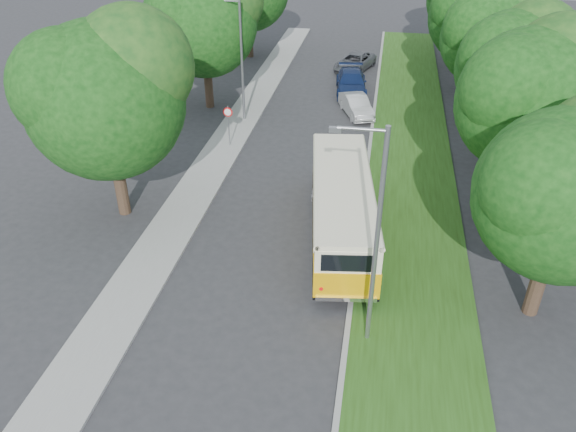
% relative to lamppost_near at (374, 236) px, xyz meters
% --- Properties ---
extents(ground, '(120.00, 120.00, 0.00)m').
position_rel_lamppost_near_xyz_m(ground, '(-4.21, 2.50, -4.37)').
color(ground, '#2D2D30').
rests_on(ground, ground).
extents(curb, '(0.20, 70.00, 0.15)m').
position_rel_lamppost_near_xyz_m(curb, '(-0.61, 7.50, -4.29)').
color(curb, gray).
rests_on(curb, ground).
extents(grass_verge, '(4.50, 70.00, 0.13)m').
position_rel_lamppost_near_xyz_m(grass_verge, '(1.74, 7.50, -4.30)').
color(grass_verge, '#254713').
rests_on(grass_verge, ground).
extents(sidewalk, '(2.20, 70.00, 0.12)m').
position_rel_lamppost_near_xyz_m(sidewalk, '(-9.01, 7.50, -4.31)').
color(sidewalk, gray).
rests_on(sidewalk, ground).
extents(treeline, '(24.27, 41.91, 9.46)m').
position_rel_lamppost_near_xyz_m(treeline, '(-1.06, 20.49, 1.56)').
color(treeline, '#332319').
rests_on(treeline, ground).
extents(lamppost_near, '(1.71, 0.16, 8.00)m').
position_rel_lamppost_near_xyz_m(lamppost_near, '(0.00, 0.00, 0.00)').
color(lamppost_near, gray).
rests_on(lamppost_near, ground).
extents(lamppost_far, '(1.71, 0.16, 7.50)m').
position_rel_lamppost_near_xyz_m(lamppost_far, '(-8.91, 18.50, -0.25)').
color(lamppost_far, gray).
rests_on(lamppost_far, ground).
extents(warning_sign, '(0.56, 0.10, 2.50)m').
position_rel_lamppost_near_xyz_m(warning_sign, '(-8.71, 14.48, -2.66)').
color(warning_sign, gray).
rests_on(warning_sign, ground).
extents(vintage_bus, '(3.83, 10.07, 2.92)m').
position_rel_lamppost_near_xyz_m(vintage_bus, '(-1.43, 6.15, -2.91)').
color(vintage_bus, '#FEB308').
rests_on(vintage_bus, ground).
extents(car_silver, '(1.97, 4.20, 1.39)m').
position_rel_lamppost_near_xyz_m(car_silver, '(-2.23, 10.59, -3.67)').
color(car_silver, silver).
rests_on(car_silver, ground).
extents(car_white, '(2.74, 4.19, 1.30)m').
position_rel_lamppost_near_xyz_m(car_white, '(-1.78, 20.71, -3.72)').
color(car_white, silver).
rests_on(car_white, ground).
extents(car_blue, '(2.66, 5.38, 1.50)m').
position_rel_lamppost_near_xyz_m(car_blue, '(-2.45, 24.96, -3.62)').
color(car_blue, navy).
rests_on(car_blue, ground).
extents(car_grey, '(3.53, 5.14, 1.30)m').
position_rel_lamppost_near_xyz_m(car_grey, '(-2.57, 30.28, -3.72)').
color(car_grey, slate).
rests_on(car_grey, ground).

